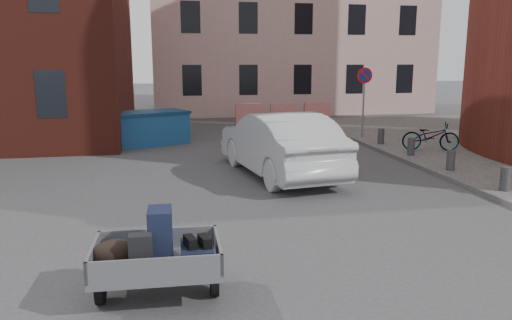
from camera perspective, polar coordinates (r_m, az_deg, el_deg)
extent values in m
plane|color=#38383A|center=(9.23, -0.06, -7.89)|extent=(120.00, 120.00, 0.00)
cylinder|color=gray|center=(19.67, 12.17, 6.37)|extent=(0.07, 0.07, 2.60)
cylinder|color=red|center=(19.59, 12.33, 9.42)|extent=(0.60, 0.03, 0.60)
cylinder|color=navy|center=(19.57, 12.35, 9.42)|extent=(0.44, 0.03, 0.44)
cylinder|color=#3A3A3D|center=(12.66, 26.59, -1.94)|extent=(0.22, 0.22, 0.55)
cylinder|color=#3A3A3D|center=(14.42, 21.36, -0.01)|extent=(0.22, 0.22, 0.55)
cylinder|color=#3A3A3D|center=(16.30, 17.31, 1.48)|extent=(0.22, 0.22, 0.55)
cylinder|color=#3A3A3D|center=(18.24, 14.10, 2.66)|extent=(0.22, 0.22, 0.55)
cube|color=red|center=(24.06, -0.81, 5.28)|extent=(1.30, 0.18, 1.00)
cube|color=red|center=(24.40, 3.14, 5.35)|extent=(1.30, 0.18, 1.00)
cube|color=red|center=(24.86, 6.97, 5.40)|extent=(1.30, 0.18, 1.00)
cylinder|color=black|center=(6.80, -17.36, -13.71)|extent=(0.11, 0.44, 0.44)
cylinder|color=black|center=(6.74, -4.81, -13.45)|extent=(0.11, 0.44, 0.44)
cube|color=slate|center=(6.63, -11.19, -11.78)|extent=(1.63, 1.15, 0.08)
cube|color=slate|center=(6.65, -18.09, -10.42)|extent=(0.07, 1.10, 0.28)
cube|color=slate|center=(6.58, -4.34, -10.10)|extent=(0.07, 1.10, 0.28)
cube|color=slate|center=(7.06, -11.10, -8.76)|extent=(1.60, 0.09, 0.28)
cube|color=slate|center=(6.08, -11.43, -12.17)|extent=(1.60, 0.09, 0.28)
cube|color=slate|center=(7.49, -10.94, -9.52)|extent=(0.10, 0.70, 0.06)
cube|color=#161D36|center=(6.54, -10.86, -8.45)|extent=(0.31, 0.46, 0.70)
cube|color=black|center=(6.48, -6.78, -10.65)|extent=(0.42, 0.61, 0.25)
ellipsoid|color=black|center=(6.55, -15.72, -10.24)|extent=(0.61, 0.38, 0.36)
cube|color=black|center=(6.31, -13.03, -10.36)|extent=(0.29, 0.19, 0.48)
ellipsoid|color=blue|center=(6.90, -11.56, -9.43)|extent=(0.37, 0.31, 0.24)
cube|color=black|center=(6.36, -7.53, -9.26)|extent=(0.17, 0.29, 0.13)
cube|color=black|center=(6.36, -5.89, -9.20)|extent=(0.17, 0.29, 0.13)
cube|color=#1E5490|center=(18.68, -12.34, 3.45)|extent=(3.13, 2.39, 1.12)
cube|color=navy|center=(18.61, -12.42, 5.31)|extent=(3.25, 2.52, 0.09)
imported|color=#B5B8BD|center=(13.31, 2.65, 1.86)|extent=(2.59, 5.38, 1.70)
imported|color=black|center=(17.34, 19.32, 2.59)|extent=(1.91, 1.15, 0.95)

